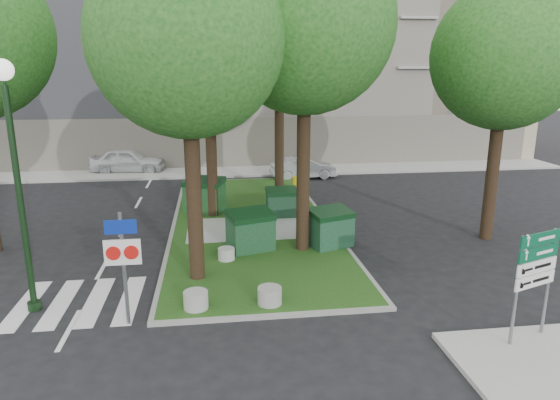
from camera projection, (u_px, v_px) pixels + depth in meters
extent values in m
plane|color=black|center=(256.00, 318.00, 12.57)|extent=(120.00, 120.00, 0.00)
cube|color=#203F12|center=(251.00, 222.00, 20.29)|extent=(6.00, 16.00, 0.12)
cube|color=gray|center=(251.00, 222.00, 20.29)|extent=(6.30, 16.30, 0.10)
cube|color=#999993|center=(229.00, 172.00, 30.29)|extent=(42.00, 3.00, 0.12)
cube|color=silver|center=(113.00, 300.00, 13.52)|extent=(5.00, 3.00, 0.01)
cube|color=tan|center=(223.00, 42.00, 35.48)|extent=(41.00, 12.00, 16.00)
cylinder|color=black|center=(193.00, 179.00, 13.99)|extent=(0.44, 0.44, 6.16)
sphere|color=#164B14|center=(187.00, 40.00, 13.05)|extent=(5.20, 5.20, 5.20)
cylinder|color=black|center=(303.00, 155.00, 16.29)|extent=(0.44, 0.44, 6.72)
sphere|color=#164B14|center=(305.00, 23.00, 15.26)|extent=(5.60, 5.60, 5.60)
cylinder|color=black|center=(211.00, 149.00, 20.32)|extent=(0.44, 0.44, 5.88)
sphere|color=#164B14|center=(208.00, 58.00, 19.42)|extent=(4.80, 4.80, 4.80)
sphere|color=#164B14|center=(214.00, 13.00, 19.23)|extent=(3.60, 3.60, 3.60)
cylinder|color=black|center=(279.00, 126.00, 23.47)|extent=(0.44, 0.44, 7.00)
sphere|color=#164B14|center=(279.00, 31.00, 22.40)|extent=(5.80, 5.80, 5.80)
cylinder|color=black|center=(494.00, 160.00, 17.78)|extent=(0.44, 0.44, 5.88)
sphere|color=#164B14|center=(505.00, 56.00, 16.88)|extent=(5.00, 5.00, 5.00)
sphere|color=#164B14|center=(516.00, 4.00, 16.68)|extent=(3.75, 3.75, 3.75)
cube|color=#113E17|center=(205.00, 198.00, 21.41)|extent=(1.85, 1.61, 1.22)
cube|color=black|center=(204.00, 182.00, 21.23)|extent=(1.93, 1.70, 0.35)
cube|color=#10381C|center=(251.00, 234.00, 16.87)|extent=(1.67, 1.37, 1.13)
cube|color=black|center=(250.00, 215.00, 16.71)|extent=(1.74, 1.45, 0.33)
cube|color=black|center=(282.00, 205.00, 20.80)|extent=(1.26, 0.86, 0.98)
cube|color=black|center=(282.00, 191.00, 20.66)|extent=(1.30, 0.92, 0.28)
cube|color=#123B23|center=(330.00, 231.00, 17.24)|extent=(1.64, 1.37, 1.10)
cube|color=black|center=(331.00, 213.00, 17.07)|extent=(1.71, 1.44, 0.32)
cylinder|color=#9A9A95|center=(196.00, 300.00, 12.77)|extent=(0.63, 0.63, 0.45)
cylinder|color=gray|center=(270.00, 296.00, 13.01)|extent=(0.63, 0.63, 0.45)
cylinder|color=#ACADA7|center=(226.00, 254.00, 16.06)|extent=(0.54, 0.54, 0.38)
cylinder|color=yellow|center=(296.00, 184.00, 25.25)|extent=(0.41, 0.41, 0.71)
cylinder|color=black|center=(21.00, 204.00, 12.27)|extent=(0.16, 0.16, 5.71)
cylinder|color=black|center=(35.00, 306.00, 12.96)|extent=(0.34, 0.34, 0.23)
sphere|color=white|center=(2.00, 70.00, 11.46)|extent=(0.50, 0.50, 0.50)
cylinder|color=slate|center=(124.00, 270.00, 11.90)|extent=(0.09, 0.09, 2.86)
cube|color=navy|center=(121.00, 226.00, 11.63)|extent=(0.74, 0.05, 0.34)
cube|color=white|center=(123.00, 252.00, 11.79)|extent=(0.86, 0.05, 0.63)
cylinder|color=red|center=(114.00, 252.00, 11.76)|extent=(0.34, 0.04, 0.34)
cylinder|color=red|center=(132.00, 251.00, 11.81)|extent=(0.34, 0.04, 0.34)
cylinder|color=slate|center=(516.00, 291.00, 10.83)|extent=(0.10, 0.10, 2.54)
cylinder|color=slate|center=(548.00, 282.00, 11.32)|extent=(0.10, 0.10, 2.54)
cube|color=#094C30|center=(539.00, 239.00, 10.79)|extent=(1.21, 0.47, 0.29)
cube|color=#094C30|center=(537.00, 253.00, 10.87)|extent=(1.21, 0.47, 0.29)
cube|color=white|center=(536.00, 266.00, 10.95)|extent=(1.21, 0.47, 0.29)
cube|color=white|center=(534.00, 280.00, 11.04)|extent=(1.21, 0.47, 0.29)
imported|color=silver|center=(128.00, 160.00, 30.18)|extent=(4.50, 2.09, 1.49)
imported|color=#A9AEB2|center=(303.00, 168.00, 28.56)|extent=(3.86, 1.68, 1.23)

